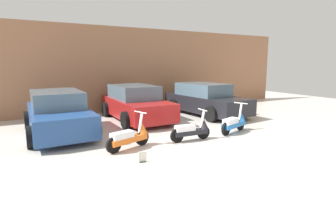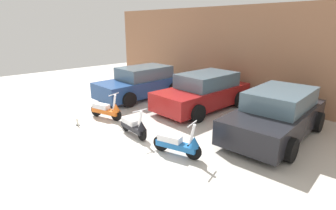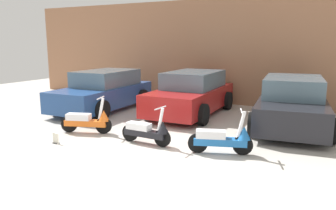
# 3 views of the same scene
# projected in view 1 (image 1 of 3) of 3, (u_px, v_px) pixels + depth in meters

# --- Properties ---
(ground_plane) EXTENTS (28.00, 28.00, 0.00)m
(ground_plane) POSITION_uv_depth(u_px,v_px,m) (218.00, 149.00, 7.35)
(ground_plane) COLOR beige
(wall_back) EXTENTS (19.60, 0.12, 4.16)m
(wall_back) POSITION_uv_depth(u_px,v_px,m) (129.00, 70.00, 13.27)
(wall_back) COLOR #9E6B4C
(wall_back) RESTS_ON ground_plane
(scooter_front_left) EXTENTS (1.39, 0.70, 1.00)m
(scooter_front_left) POSITION_uv_depth(u_px,v_px,m) (130.00, 136.00, 7.31)
(scooter_front_left) COLOR black
(scooter_front_left) RESTS_ON ground_plane
(scooter_front_right) EXTENTS (1.37, 0.49, 0.95)m
(scooter_front_right) POSITION_uv_depth(u_px,v_px,m) (192.00, 130.00, 8.09)
(scooter_front_right) COLOR black
(scooter_front_right) RESTS_ON ground_plane
(scooter_front_center) EXTENTS (1.38, 0.70, 1.00)m
(scooter_front_center) POSITION_uv_depth(u_px,v_px,m) (235.00, 122.00, 9.07)
(scooter_front_center) COLOR black
(scooter_front_center) RESTS_ON ground_plane
(car_rear_left) EXTENTS (2.14, 4.28, 1.44)m
(car_rear_left) POSITION_uv_depth(u_px,v_px,m) (58.00, 113.00, 8.93)
(car_rear_left) COLOR navy
(car_rear_left) RESTS_ON ground_plane
(car_rear_center) EXTENTS (2.12, 4.31, 1.46)m
(car_rear_center) POSITION_uv_depth(u_px,v_px,m) (135.00, 103.00, 11.13)
(car_rear_center) COLOR maroon
(car_rear_center) RESTS_ON ground_plane
(car_rear_right) EXTENTS (2.40, 4.44, 1.46)m
(car_rear_right) POSITION_uv_depth(u_px,v_px,m) (205.00, 100.00, 12.30)
(car_rear_right) COLOR black
(car_rear_right) RESTS_ON ground_plane
(placard_near_left_scooter) EXTENTS (0.20, 0.15, 0.26)m
(placard_near_left_scooter) POSITION_uv_depth(u_px,v_px,m) (142.00, 157.00, 6.34)
(placard_near_left_scooter) COLOR black
(placard_near_left_scooter) RESTS_ON ground_plane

